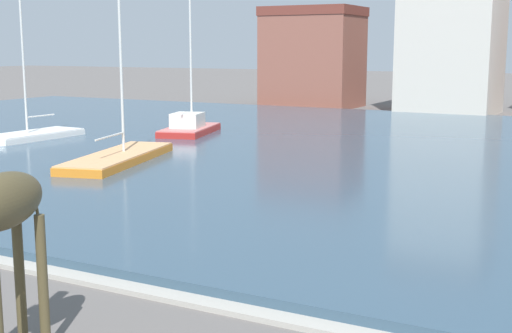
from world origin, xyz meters
name	(u,v)px	position (x,y,z in m)	size (l,w,h in m)	color
harbor_water	(429,156)	(0.00, 30.30, 0.17)	(88.57, 41.55, 0.34)	#334C60
quay_edge_coping	(177,298)	(0.00, 9.27, 0.06)	(88.57, 0.50, 0.12)	#ADA89E
sailboat_red	(192,129)	(-14.30, 31.56, 0.53)	(3.69, 6.32, 8.10)	red
sailboat_white	(25,139)	(-20.55, 24.68, 0.39)	(2.47, 6.53, 9.27)	white
sailboat_orange	(126,158)	(-11.49, 21.96, 0.39)	(4.23, 9.06, 8.53)	orange
townhouse_tall_gabled	(313,57)	(-16.90, 55.29, 4.43)	(8.18, 6.29, 8.82)	#8E5142
townhouse_wide_warehouse	(453,30)	(-4.41, 54.20, 6.66)	(7.28, 8.00, 13.29)	beige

